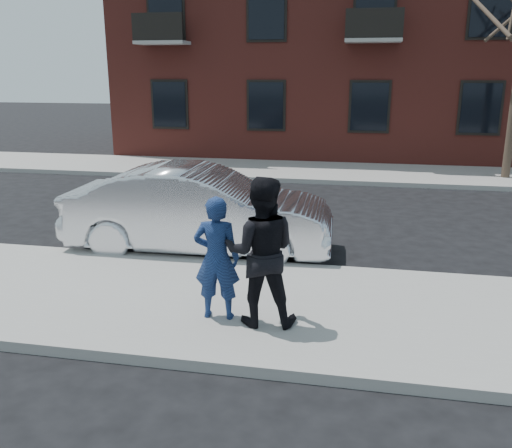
# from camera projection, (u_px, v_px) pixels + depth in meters

# --- Properties ---
(ground) EXTENTS (100.00, 100.00, 0.00)m
(ground) POSITION_uv_depth(u_px,v_px,m) (359.00, 314.00, 7.95)
(ground) COLOR black
(ground) RESTS_ON ground
(near_sidewalk) EXTENTS (50.00, 3.50, 0.15)m
(near_sidewalk) POSITION_uv_depth(u_px,v_px,m) (359.00, 317.00, 7.69)
(near_sidewalk) COLOR gray
(near_sidewalk) RESTS_ON ground
(near_curb) EXTENTS (50.00, 0.10, 0.15)m
(near_curb) POSITION_uv_depth(u_px,v_px,m) (360.00, 272.00, 9.39)
(near_curb) COLOR #999691
(near_curb) RESTS_ON ground
(far_sidewalk) EXTENTS (50.00, 3.50, 0.15)m
(far_sidewalk) POSITION_uv_depth(u_px,v_px,m) (363.00, 173.00, 18.55)
(far_sidewalk) COLOR gray
(far_sidewalk) RESTS_ON ground
(far_curb) EXTENTS (50.00, 0.10, 0.15)m
(far_curb) POSITION_uv_depth(u_px,v_px,m) (363.00, 183.00, 16.85)
(far_curb) COLOR #999691
(far_curb) RESTS_ON ground
(apartment_building) EXTENTS (24.30, 10.30, 12.30)m
(apartment_building) POSITION_uv_depth(u_px,v_px,m) (420.00, 5.00, 22.90)
(apartment_building) COLOR maroon
(apartment_building) RESTS_ON ground
(silver_sedan) EXTENTS (5.18, 1.98, 1.69)m
(silver_sedan) POSITION_uv_depth(u_px,v_px,m) (200.00, 210.00, 10.48)
(silver_sedan) COLOR silver
(silver_sedan) RESTS_ON ground
(man_hoodie) EXTENTS (0.65, 0.51, 1.72)m
(man_hoodie) POSITION_uv_depth(u_px,v_px,m) (217.00, 258.00, 7.29)
(man_hoodie) COLOR navy
(man_hoodie) RESTS_ON near_sidewalk
(man_peacoat) EXTENTS (1.06, 0.88, 2.01)m
(man_peacoat) POSITION_uv_depth(u_px,v_px,m) (261.00, 252.00, 7.09)
(man_peacoat) COLOR black
(man_peacoat) RESTS_ON near_sidewalk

